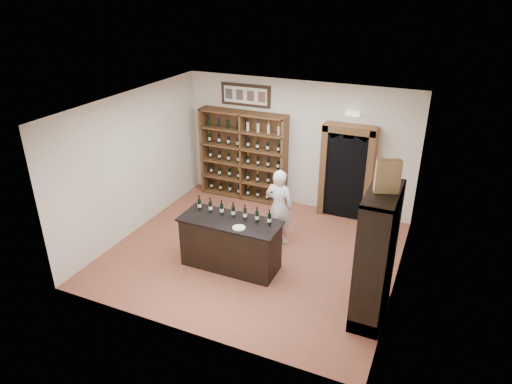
# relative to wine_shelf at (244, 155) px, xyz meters

# --- Properties ---
(floor) EXTENTS (5.50, 5.50, 0.00)m
(floor) POSITION_rel_wine_shelf_xyz_m (1.30, -2.33, -1.10)
(floor) COLOR #94483B
(floor) RESTS_ON ground
(ceiling) EXTENTS (5.50, 5.50, 0.00)m
(ceiling) POSITION_rel_wine_shelf_xyz_m (1.30, -2.33, 1.90)
(ceiling) COLOR white
(ceiling) RESTS_ON wall_back
(wall_back) EXTENTS (5.50, 0.04, 3.00)m
(wall_back) POSITION_rel_wine_shelf_xyz_m (1.30, 0.17, 0.40)
(wall_back) COLOR silver
(wall_back) RESTS_ON ground
(wall_left) EXTENTS (0.04, 5.00, 3.00)m
(wall_left) POSITION_rel_wine_shelf_xyz_m (-1.45, -2.33, 0.40)
(wall_left) COLOR silver
(wall_left) RESTS_ON ground
(wall_right) EXTENTS (0.04, 5.00, 3.00)m
(wall_right) POSITION_rel_wine_shelf_xyz_m (4.05, -2.33, 0.40)
(wall_right) COLOR silver
(wall_right) RESTS_ON ground
(wine_shelf) EXTENTS (2.20, 0.38, 2.20)m
(wine_shelf) POSITION_rel_wine_shelf_xyz_m (0.00, 0.00, 0.00)
(wine_shelf) COLOR brown
(wine_shelf) RESTS_ON ground
(framed_picture) EXTENTS (1.25, 0.04, 0.52)m
(framed_picture) POSITION_rel_wine_shelf_xyz_m (0.00, 0.14, 1.45)
(framed_picture) COLOR black
(framed_picture) RESTS_ON wall_back
(arched_doorway) EXTENTS (1.17, 0.35, 2.17)m
(arched_doorway) POSITION_rel_wine_shelf_xyz_m (2.55, -0.00, 0.04)
(arched_doorway) COLOR black
(arched_doorway) RESTS_ON ground
(emergency_light) EXTENTS (0.30, 0.10, 0.10)m
(emergency_light) POSITION_rel_wine_shelf_xyz_m (2.55, 0.09, 1.30)
(emergency_light) COLOR white
(emergency_light) RESTS_ON wall_back
(tasting_counter) EXTENTS (1.88, 0.78, 1.00)m
(tasting_counter) POSITION_rel_wine_shelf_xyz_m (1.10, -2.93, -0.61)
(tasting_counter) COLOR black
(tasting_counter) RESTS_ON ground
(counter_bottle_0) EXTENTS (0.07, 0.07, 0.30)m
(counter_bottle_0) POSITION_rel_wine_shelf_xyz_m (0.38, -2.79, 0.01)
(counter_bottle_0) COLOR black
(counter_bottle_0) RESTS_ON tasting_counter
(counter_bottle_1) EXTENTS (0.07, 0.07, 0.30)m
(counter_bottle_1) POSITION_rel_wine_shelf_xyz_m (0.62, -2.79, 0.01)
(counter_bottle_1) COLOR black
(counter_bottle_1) RESTS_ON tasting_counter
(counter_bottle_2) EXTENTS (0.07, 0.07, 0.30)m
(counter_bottle_2) POSITION_rel_wine_shelf_xyz_m (0.86, -2.79, 0.01)
(counter_bottle_2) COLOR black
(counter_bottle_2) RESTS_ON tasting_counter
(counter_bottle_3) EXTENTS (0.07, 0.07, 0.30)m
(counter_bottle_3) POSITION_rel_wine_shelf_xyz_m (1.10, -2.79, 0.01)
(counter_bottle_3) COLOR black
(counter_bottle_3) RESTS_ON tasting_counter
(counter_bottle_4) EXTENTS (0.07, 0.07, 0.30)m
(counter_bottle_4) POSITION_rel_wine_shelf_xyz_m (1.34, -2.79, 0.01)
(counter_bottle_4) COLOR black
(counter_bottle_4) RESTS_ON tasting_counter
(counter_bottle_5) EXTENTS (0.07, 0.07, 0.30)m
(counter_bottle_5) POSITION_rel_wine_shelf_xyz_m (1.58, -2.79, 0.01)
(counter_bottle_5) COLOR black
(counter_bottle_5) RESTS_ON tasting_counter
(counter_bottle_6) EXTENTS (0.07, 0.07, 0.30)m
(counter_bottle_6) POSITION_rel_wine_shelf_xyz_m (1.82, -2.79, 0.01)
(counter_bottle_6) COLOR black
(counter_bottle_6) RESTS_ON tasting_counter
(side_cabinet) EXTENTS (0.48, 1.20, 2.20)m
(side_cabinet) POSITION_rel_wine_shelf_xyz_m (3.82, -3.23, -0.35)
(side_cabinet) COLOR black
(side_cabinet) RESTS_ON ground
(shopkeeper) EXTENTS (0.60, 0.40, 1.61)m
(shopkeeper) POSITION_rel_wine_shelf_xyz_m (1.60, -1.72, -0.29)
(shopkeeper) COLOR silver
(shopkeeper) RESTS_ON ground
(plate) EXTENTS (0.23, 0.23, 0.02)m
(plate) POSITION_rel_wine_shelf_xyz_m (1.38, -3.14, -0.09)
(plate) COLOR silver
(plate) RESTS_ON tasting_counter
(wine_crate) EXTENTS (0.38, 0.25, 0.49)m
(wine_crate) POSITION_rel_wine_shelf_xyz_m (3.81, -3.23, 1.35)
(wine_crate) COLOR tan
(wine_crate) RESTS_ON side_cabinet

